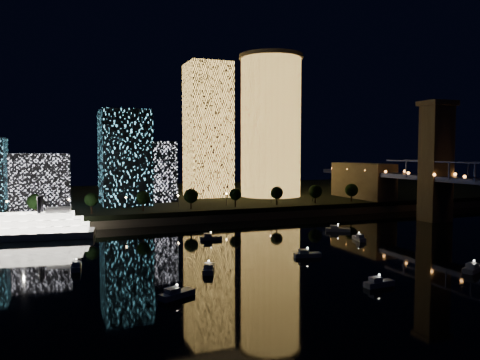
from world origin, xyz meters
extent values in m
plane|color=black|center=(0.00, 0.00, 0.00)|extent=(520.00, 520.00, 0.00)
cube|color=black|center=(0.00, 160.00, 2.50)|extent=(420.00, 160.00, 5.00)
cube|color=#6B5E4C|center=(0.00, 82.00, 1.50)|extent=(420.00, 6.00, 3.00)
cylinder|color=#FAB750|center=(25.29, 127.15, 41.59)|extent=(32.00, 32.00, 73.19)
cylinder|color=#6B5E4C|center=(25.29, 127.15, 79.19)|extent=(34.00, 34.00, 2.00)
cube|color=#FAB750|center=(-6.62, 138.06, 40.30)|extent=(22.19, 22.19, 70.61)
cube|color=white|center=(-40.32, 126.26, 19.45)|extent=(23.48, 19.87, 28.90)
cube|color=#57CBED|center=(-53.13, 118.26, 26.37)|extent=(21.37, 27.78, 42.74)
cube|color=white|center=(-88.71, 113.12, 16.65)|extent=(23.29, 21.18, 23.29)
cube|color=#6B5E4C|center=(65.00, 50.00, 24.00)|extent=(11.00, 9.00, 48.00)
cube|color=#6B5E4C|center=(65.00, 50.00, 49.00)|extent=(13.00, 11.00, 2.00)
cube|color=#6B5E4C|center=(65.00, 100.00, 11.50)|extent=(12.00, 40.00, 23.00)
cube|color=#181F4D|center=(60.00, 36.00, 21.50)|extent=(0.50, 0.50, 7.00)
cube|color=#181F4D|center=(60.00, 60.00, 21.50)|extent=(0.50, 0.50, 7.00)
sphere|color=orange|center=(59.50, 45.00, 19.80)|extent=(1.20, 1.20, 1.20)
sphere|color=orange|center=(59.50, 90.00, 19.80)|extent=(1.20, 1.20, 1.20)
cube|color=silver|center=(-93.41, 69.26, 1.15)|extent=(46.98, 16.54, 2.30)
cube|color=white|center=(-93.41, 69.26, 3.35)|extent=(43.06, 15.08, 2.11)
cube|color=white|center=(-93.41, 69.26, 5.46)|extent=(39.13, 13.62, 2.11)
cube|color=white|center=(-93.41, 69.26, 7.57)|extent=(33.31, 11.91, 2.11)
cube|color=silver|center=(-82.02, 67.73, 9.39)|extent=(8.36, 6.71, 1.72)
cylinder|color=black|center=(-87.97, 66.59, 11.50)|extent=(1.34, 1.34, 5.75)
cylinder|color=black|center=(-87.46, 70.39, 11.50)|extent=(1.34, 1.34, 5.75)
cube|color=silver|center=(12.98, 43.09, 0.60)|extent=(8.93, 6.68, 1.20)
cube|color=silver|center=(11.84, 43.73, 1.70)|extent=(3.76, 3.46, 1.00)
sphere|color=white|center=(12.98, 43.09, 2.60)|extent=(0.36, 0.36, 0.36)
cube|color=silver|center=(-17.64, -19.52, 0.60)|extent=(7.05, 2.66, 1.20)
cube|color=silver|center=(-18.68, -19.58, 1.70)|extent=(2.53, 1.95, 1.00)
sphere|color=white|center=(-17.64, -19.52, 2.60)|extent=(0.36, 0.36, 0.36)
cube|color=silver|center=(-60.34, -10.96, 0.60)|extent=(7.94, 5.45, 1.20)
cube|color=silver|center=(-61.38, -11.45, 1.70)|extent=(3.26, 2.93, 1.00)
sphere|color=white|center=(-60.34, -10.96, 2.60)|extent=(0.36, 0.36, 0.36)
cube|color=silver|center=(-18.07, 10.85, 0.60)|extent=(7.73, 3.88, 1.20)
cube|color=silver|center=(-19.16, 11.09, 1.70)|extent=(2.94, 2.43, 1.00)
sphere|color=white|center=(-18.07, 10.85, 2.60)|extent=(0.36, 0.36, 0.36)
cube|color=silver|center=(12.10, -17.52, 0.60)|extent=(8.52, 5.37, 1.20)
cube|color=silver|center=(10.96, -17.96, 1.70)|extent=(3.42, 3.00, 1.00)
sphere|color=white|center=(12.10, -17.52, 2.60)|extent=(0.36, 0.36, 0.36)
cube|color=silver|center=(-48.20, 6.19, 0.60)|extent=(5.37, 8.55, 1.20)
cube|color=silver|center=(-48.64, 5.05, 1.70)|extent=(3.01, 3.43, 1.00)
sphere|color=white|center=(-48.20, 6.19, 2.60)|extent=(0.36, 0.36, 0.36)
cube|color=silver|center=(-78.25, 20.10, 0.60)|extent=(2.83, 7.17, 1.20)
cube|color=silver|center=(-78.34, 19.05, 1.70)|extent=(2.02, 2.60, 1.00)
sphere|color=white|center=(-78.25, 20.10, 2.60)|extent=(0.36, 0.36, 0.36)
cube|color=silver|center=(-35.21, 44.63, 0.60)|extent=(7.48, 3.66, 1.20)
cube|color=silver|center=(-36.26, 44.84, 1.70)|extent=(2.83, 2.32, 1.00)
sphere|color=white|center=(-35.21, 44.63, 2.60)|extent=(0.36, 0.36, 0.36)
cube|color=silver|center=(9.77, 25.86, 0.60)|extent=(3.64, 7.09, 1.20)
cube|color=silver|center=(9.54, 24.87, 1.70)|extent=(2.25, 2.71, 1.00)
sphere|color=white|center=(9.77, 25.86, 2.60)|extent=(0.36, 0.36, 0.36)
cylinder|color=black|center=(-90.00, 88.00, 7.00)|extent=(0.70, 0.70, 4.00)
sphere|color=black|center=(-90.00, 88.00, 10.50)|extent=(5.89, 5.89, 5.89)
cylinder|color=black|center=(-70.00, 88.00, 7.00)|extent=(0.70, 0.70, 4.00)
sphere|color=black|center=(-70.00, 88.00, 10.50)|extent=(5.29, 5.29, 5.29)
cylinder|color=black|center=(-50.00, 88.00, 7.00)|extent=(0.70, 0.70, 4.00)
sphere|color=black|center=(-50.00, 88.00, 10.50)|extent=(5.55, 5.55, 5.55)
cylinder|color=black|center=(-30.00, 88.00, 7.00)|extent=(0.70, 0.70, 4.00)
sphere|color=black|center=(-30.00, 88.00, 10.50)|extent=(6.11, 6.11, 6.11)
cylinder|color=black|center=(-10.00, 88.00, 7.00)|extent=(0.70, 0.70, 4.00)
sphere|color=black|center=(-10.00, 88.00, 10.50)|extent=(5.27, 5.27, 5.27)
cylinder|color=black|center=(10.00, 88.00, 7.00)|extent=(0.70, 0.70, 4.00)
sphere|color=black|center=(10.00, 88.00, 10.50)|extent=(5.66, 5.66, 5.66)
cylinder|color=black|center=(30.00, 88.00, 7.00)|extent=(0.70, 0.70, 4.00)
sphere|color=black|center=(30.00, 88.00, 10.50)|extent=(6.21, 6.21, 6.21)
cylinder|color=black|center=(50.00, 88.00, 7.00)|extent=(0.70, 0.70, 4.00)
sphere|color=black|center=(50.00, 88.00, 10.50)|extent=(6.23, 6.23, 6.23)
cylinder|color=black|center=(-100.00, 94.00, 7.50)|extent=(0.24, 0.24, 5.00)
sphere|color=#FFCC7F|center=(-100.00, 94.00, 10.30)|extent=(0.70, 0.70, 0.70)
cylinder|color=black|center=(-78.00, 94.00, 7.50)|extent=(0.24, 0.24, 5.00)
sphere|color=#FFCC7F|center=(-78.00, 94.00, 10.30)|extent=(0.70, 0.70, 0.70)
cylinder|color=black|center=(-56.00, 94.00, 7.50)|extent=(0.24, 0.24, 5.00)
sphere|color=#FFCC7F|center=(-56.00, 94.00, 10.30)|extent=(0.70, 0.70, 0.70)
cylinder|color=black|center=(-34.00, 94.00, 7.50)|extent=(0.24, 0.24, 5.00)
sphere|color=#FFCC7F|center=(-34.00, 94.00, 10.30)|extent=(0.70, 0.70, 0.70)
cylinder|color=black|center=(-12.00, 94.00, 7.50)|extent=(0.24, 0.24, 5.00)
sphere|color=#FFCC7F|center=(-12.00, 94.00, 10.30)|extent=(0.70, 0.70, 0.70)
cylinder|color=black|center=(10.00, 94.00, 7.50)|extent=(0.24, 0.24, 5.00)
sphere|color=#FFCC7F|center=(10.00, 94.00, 10.30)|extent=(0.70, 0.70, 0.70)
cylinder|color=black|center=(32.00, 94.00, 7.50)|extent=(0.24, 0.24, 5.00)
sphere|color=#FFCC7F|center=(32.00, 94.00, 10.30)|extent=(0.70, 0.70, 0.70)
camera|label=1|loc=(-82.26, -101.31, 29.45)|focal=35.00mm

